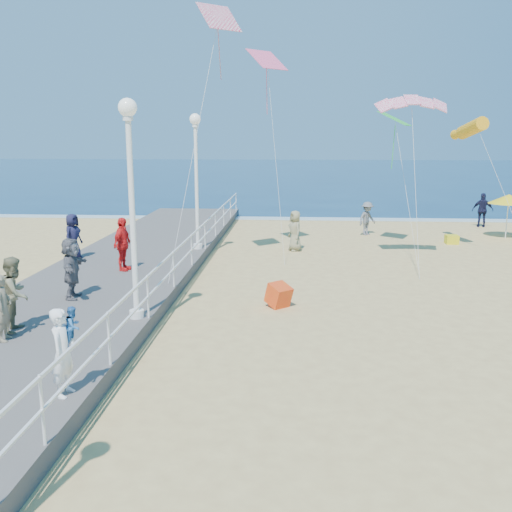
# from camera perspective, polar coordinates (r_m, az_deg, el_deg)

# --- Properties ---
(ground) EXTENTS (160.00, 160.00, 0.00)m
(ground) POSITION_cam_1_polar(r_m,az_deg,el_deg) (14.31, 9.56, -8.08)
(ground) COLOR #D4B76F
(ground) RESTS_ON ground
(ocean) EXTENTS (160.00, 90.00, 0.05)m
(ocean) POSITION_cam_1_polar(r_m,az_deg,el_deg) (78.55, 5.09, 8.28)
(ocean) COLOR #0C2A4C
(ocean) RESTS_ON ground
(surf_line) EXTENTS (160.00, 1.20, 0.04)m
(surf_line) POSITION_cam_1_polar(r_m,az_deg,el_deg) (34.26, 6.36, 3.71)
(surf_line) COLOR silver
(surf_line) RESTS_ON ground
(boardwalk) EXTENTS (5.00, 44.00, 0.40)m
(boardwalk) POSITION_cam_1_polar(r_m,az_deg,el_deg) (15.42, -19.55, -6.36)
(boardwalk) COLOR #645F5A
(boardwalk) RESTS_ON ground
(railing) EXTENTS (0.05, 42.00, 0.55)m
(railing) POSITION_cam_1_polar(r_m,az_deg,el_deg) (14.33, -10.81, -2.86)
(railing) COLOR white
(railing) RESTS_ON boardwalk
(lamp_post_mid) EXTENTS (0.44, 0.44, 5.32)m
(lamp_post_mid) POSITION_cam_1_polar(r_m,az_deg,el_deg) (14.01, -12.38, 6.76)
(lamp_post_mid) COLOR white
(lamp_post_mid) RESTS_ON boardwalk
(lamp_post_far) EXTENTS (0.44, 0.44, 5.32)m
(lamp_post_far) POSITION_cam_1_polar(r_m,az_deg,el_deg) (22.76, -6.00, 8.82)
(lamp_post_far) COLOR white
(lamp_post_far) RESTS_ON boardwalk
(woman_holding_toddler) EXTENTS (0.42, 0.60, 1.57)m
(woman_holding_toddler) POSITION_cam_1_polar(r_m,az_deg,el_deg) (10.53, -18.73, -9.10)
(woman_holding_toddler) COLOR white
(woman_holding_toddler) RESTS_ON boardwalk
(toddler_held) EXTENTS (0.30, 0.37, 0.72)m
(toddler_held) POSITION_cam_1_polar(r_m,az_deg,el_deg) (10.46, -17.81, -6.71)
(toddler_held) COLOR #3276BE
(toddler_held) RESTS_ON boardwalk
(spectator_1) EXTENTS (0.76, 0.92, 1.75)m
(spectator_1) POSITION_cam_1_polar(r_m,az_deg,el_deg) (14.33, -22.95, -3.50)
(spectator_1) COLOR #7F7A58
(spectator_1) RESTS_ON boardwalk
(spectator_3) EXTENTS (0.62, 1.12, 1.80)m
(spectator_3) POSITION_cam_1_polar(r_m,az_deg,el_deg) (19.63, -13.21, 1.16)
(spectator_3) COLOR red
(spectator_3) RESTS_ON boardwalk
(spectator_4) EXTENTS (0.71, 0.92, 1.68)m
(spectator_4) POSITION_cam_1_polar(r_m,az_deg,el_deg) (22.04, -17.84, 1.88)
(spectator_4) COLOR #181834
(spectator_4) RESTS_ON boardwalk
(spectator_5) EXTENTS (0.71, 1.64, 1.72)m
(spectator_5) POSITION_cam_1_polar(r_m,az_deg,el_deg) (16.62, -17.96, -1.17)
(spectator_5) COLOR slate
(spectator_5) RESTS_ON boardwalk
(spectator_6) EXTENTS (0.46, 0.61, 1.50)m
(spectator_6) POSITION_cam_1_polar(r_m,az_deg,el_deg) (13.76, -23.98, -4.74)
(spectator_6) COLOR #817559
(spectator_6) RESTS_ON boardwalk
(beach_walker_a) EXTENTS (1.22, 1.18, 1.67)m
(beach_walker_a) POSITION_cam_1_polar(r_m,az_deg,el_deg) (29.06, 11.05, 3.71)
(beach_walker_a) COLOR slate
(beach_walker_a) RESTS_ON ground
(beach_walker_b) EXTENTS (1.16, 0.66, 1.85)m
(beach_walker_b) POSITION_cam_1_polar(r_m,az_deg,el_deg) (33.38, 21.72, 4.28)
(beach_walker_b) COLOR #171934
(beach_walker_b) RESTS_ON ground
(beach_walker_c) EXTENTS (0.86, 1.00, 1.74)m
(beach_walker_c) POSITION_cam_1_polar(r_m,az_deg,el_deg) (24.57, 3.93, 2.53)
(beach_walker_c) COLOR gray
(beach_walker_c) RESTS_ON ground
(box_kite) EXTENTS (0.88, 0.89, 0.74)m
(box_kite) POSITION_cam_1_polar(r_m,az_deg,el_deg) (16.48, 2.29, -4.14)
(box_kite) COLOR red
(box_kite) RESTS_ON ground
(beach_umbrella) EXTENTS (1.90, 1.90, 2.14)m
(beach_umbrella) POSITION_cam_1_polar(r_m,az_deg,el_deg) (30.01, 23.96, 5.23)
(beach_umbrella) COLOR white
(beach_umbrella) RESTS_ON ground
(beach_chair_left) EXTENTS (0.55, 0.55, 0.40)m
(beach_chair_left) POSITION_cam_1_polar(r_m,az_deg,el_deg) (27.74, 18.98, 1.58)
(beach_chair_left) COLOR yellow
(beach_chair_left) RESTS_ON ground
(kite_parafoil) EXTENTS (2.58, 0.94, 0.65)m
(kite_parafoil) POSITION_cam_1_polar(r_m,az_deg,el_deg) (21.98, 15.37, 14.83)
(kite_parafoil) COLOR #EE1C54
(kite_windsock) EXTENTS (1.07, 3.04, 1.16)m
(kite_windsock) POSITION_cam_1_polar(r_m,az_deg,el_deg) (25.45, 20.79, 11.86)
(kite_windsock) COLOR orange
(kite_diamond_pink) EXTENTS (1.69, 1.69, 0.83)m
(kite_diamond_pink) POSITION_cam_1_polar(r_m,az_deg,el_deg) (23.67, 1.10, 19.05)
(kite_diamond_pink) COLOR #F45A88
(kite_diamond_green) EXTENTS (1.61, 1.68, 0.59)m
(kite_diamond_green) POSITION_cam_1_polar(r_m,az_deg,el_deg) (25.24, 13.70, 13.19)
(kite_diamond_green) COLOR green
(kite_diamond_redwhite) EXTENTS (1.59, 1.54, 0.97)m
(kite_diamond_redwhite) POSITION_cam_1_polar(r_m,az_deg,el_deg) (21.11, -3.72, 22.74)
(kite_diamond_redwhite) COLOR #CB1743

